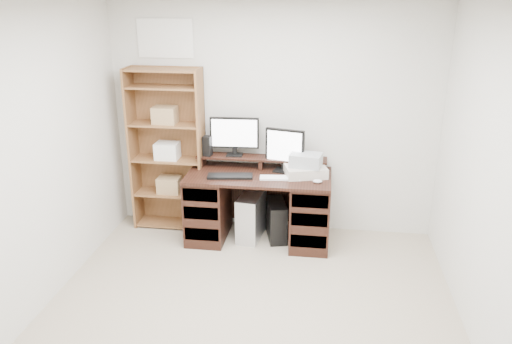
% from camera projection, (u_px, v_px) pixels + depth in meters
% --- Properties ---
extents(room, '(3.54, 4.04, 2.54)m').
position_uv_depth(room, '(241.00, 188.00, 3.49)').
color(room, tan).
rests_on(room, ground).
extents(desk, '(1.50, 0.70, 0.75)m').
position_uv_depth(desk, '(259.00, 206.00, 5.32)').
color(desk, black).
rests_on(desk, ground).
extents(riser_shelf, '(1.40, 0.22, 0.12)m').
position_uv_depth(riser_shelf, '(261.00, 159.00, 5.36)').
color(riser_shelf, black).
rests_on(riser_shelf, desk).
extents(monitor_wide, '(0.53, 0.14, 0.42)m').
position_uv_depth(monitor_wide, '(234.00, 134.00, 5.34)').
color(monitor_wide, black).
rests_on(monitor_wide, riser_shelf).
extents(monitor_small, '(0.41, 0.20, 0.46)m').
position_uv_depth(monitor_small, '(285.00, 149.00, 5.20)').
color(monitor_small, black).
rests_on(monitor_small, desk).
extents(speaker, '(0.10, 0.10, 0.22)m').
position_uv_depth(speaker, '(207.00, 146.00, 5.36)').
color(speaker, black).
rests_on(speaker, riser_shelf).
extents(keyboard_black, '(0.48, 0.22, 0.03)m').
position_uv_depth(keyboard_black, '(230.00, 176.00, 5.11)').
color(keyboard_black, black).
rests_on(keyboard_black, desk).
extents(keyboard_white, '(0.42, 0.16, 0.02)m').
position_uv_depth(keyboard_white, '(280.00, 178.00, 5.07)').
color(keyboard_white, white).
rests_on(keyboard_white, desk).
extents(mouse, '(0.11, 0.08, 0.04)m').
position_uv_depth(mouse, '(318.00, 181.00, 4.96)').
color(mouse, silver).
rests_on(mouse, desk).
extents(printer, '(0.48, 0.41, 0.10)m').
position_uv_depth(printer, '(305.00, 171.00, 5.14)').
color(printer, beige).
rests_on(printer, desk).
extents(basket, '(0.35, 0.27, 0.13)m').
position_uv_depth(basket, '(306.00, 160.00, 5.10)').
color(basket, '#9FA6AA').
rests_on(basket, printer).
extents(tower_silver, '(0.28, 0.52, 0.50)m').
position_uv_depth(tower_silver, '(251.00, 216.00, 5.42)').
color(tower_silver, silver).
rests_on(tower_silver, ground).
extents(tower_black, '(0.28, 0.45, 0.42)m').
position_uv_depth(tower_black, '(276.00, 220.00, 5.40)').
color(tower_black, black).
rests_on(tower_black, ground).
extents(bookshelf, '(0.80, 0.30, 1.80)m').
position_uv_depth(bookshelf, '(168.00, 148.00, 5.48)').
color(bookshelf, '#905C32').
rests_on(bookshelf, ground).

